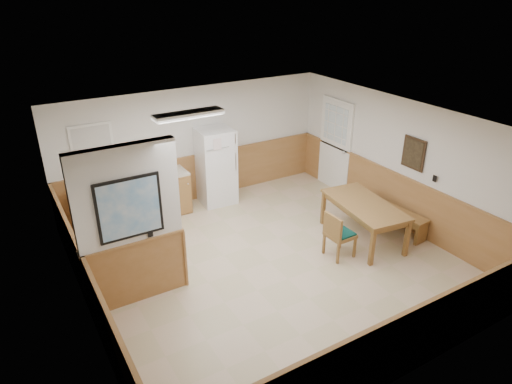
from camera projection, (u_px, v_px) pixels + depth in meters
ground at (269, 262)px, 7.98m from camera, size 6.00×6.00×0.00m
ceiling at (271, 124)px, 6.91m from camera, size 6.00×6.00×0.02m
back_wall at (195, 145)px, 9.78m from camera, size 6.00×0.02×2.50m
right_wall at (400, 163)px, 8.84m from camera, size 0.02×6.00×2.50m
left_wall at (79, 248)px, 6.06m from camera, size 0.02×6.00×2.50m
wainscot_back at (197, 177)px, 10.08m from camera, size 6.00×0.04×1.00m
wainscot_right at (395, 198)px, 9.15m from camera, size 0.04×6.00×1.00m
wainscot_left at (90, 293)px, 6.39m from camera, size 0.04×6.00×1.00m
partition_wall at (131, 229)px, 6.57m from camera, size 1.50×0.20×2.50m
kitchen_counter at (149, 196)px, 9.31m from camera, size 2.20×0.61×1.00m
exterior_door at (335, 145)px, 10.38m from camera, size 0.07×1.02×2.15m
kitchen_window at (93, 149)px, 8.66m from camera, size 0.80×0.04×1.00m
wall_painting at (414, 153)px, 8.46m from camera, size 0.04×0.50×0.60m
fluorescent_fixture at (188, 114)px, 7.58m from camera, size 1.20×0.30×0.09m
refrigerator at (216, 166)px, 9.81m from camera, size 0.77×0.74×1.66m
dining_table at (364, 208)px, 8.41m from camera, size 1.07×1.82×0.75m
dining_bench at (392, 213)px, 8.92m from camera, size 0.46×1.53×0.45m
dining_chair at (337, 232)px, 7.92m from camera, size 0.62×0.45×0.85m
fire_extinguisher at (168, 164)px, 9.30m from camera, size 0.10×0.10×0.38m
soap_bottle at (89, 183)px, 8.56m from camera, size 0.10×0.10×0.24m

